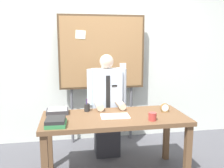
{
  "coord_description": "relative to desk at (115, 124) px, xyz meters",
  "views": [
    {
      "loc": [
        -0.51,
        -2.71,
        1.62
      ],
      "look_at": [
        0.0,
        0.18,
        1.11
      ],
      "focal_mm": 39.37,
      "sensor_mm": 36.0,
      "label": 1
    }
  ],
  "objects": [
    {
      "name": "pen_holder",
      "position": [
        -0.3,
        0.26,
        0.14
      ],
      "size": [
        0.07,
        0.07,
        0.16
      ],
      "color": "#262626",
      "rests_on": "desk"
    },
    {
      "name": "paper_tray",
      "position": [
        -0.66,
        0.23,
        0.12
      ],
      "size": [
        0.26,
        0.2,
        0.06
      ],
      "color": "#333338",
      "rests_on": "desk"
    },
    {
      "name": "back_wall",
      "position": [
        0.0,
        1.27,
        0.69
      ],
      "size": [
        6.4,
        0.08,
        2.7
      ],
      "primitive_type": "cube",
      "color": "silver",
      "rests_on": "ground_plane"
    },
    {
      "name": "coffee_mug",
      "position": [
        0.38,
        -0.22,
        0.14
      ],
      "size": [
        0.09,
        0.09,
        0.09
      ],
      "primitive_type": "cylinder",
      "color": "#B23833",
      "rests_on": "desk"
    },
    {
      "name": "person",
      "position": [
        0.0,
        0.59,
        0.01
      ],
      "size": [
        0.55,
        0.56,
        1.44
      ],
      "color": "#2D2D33",
      "rests_on": "ground_plane"
    },
    {
      "name": "desk_clock",
      "position": [
        0.64,
        0.06,
        0.14
      ],
      "size": [
        0.11,
        0.04,
        0.11
      ],
      "color": "olive",
      "rests_on": "desk"
    },
    {
      "name": "open_notebook",
      "position": [
        -0.0,
        -0.02,
        0.1
      ],
      "size": [
        0.34,
        0.22,
        0.01
      ],
      "primitive_type": "cube",
      "rotation": [
        0.0,
        0.0,
        -0.05
      ],
      "color": "silver",
      "rests_on": "desk"
    },
    {
      "name": "desk",
      "position": [
        0.0,
        0.0,
        0.0
      ],
      "size": [
        1.68,
        0.74,
        0.76
      ],
      "color": "brown",
      "rests_on": "ground_plane"
    },
    {
      "name": "bulletin_board",
      "position": [
        -0.0,
        1.07,
        0.76
      ],
      "size": [
        1.33,
        0.09,
        2.01
      ],
      "color": "#4C3823",
      "rests_on": "ground_plane"
    },
    {
      "name": "book_stack",
      "position": [
        -0.66,
        -0.21,
        0.13
      ],
      "size": [
        0.22,
        0.26,
        0.08
      ],
      "color": "#337F47",
      "rests_on": "desk"
    }
  ]
}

